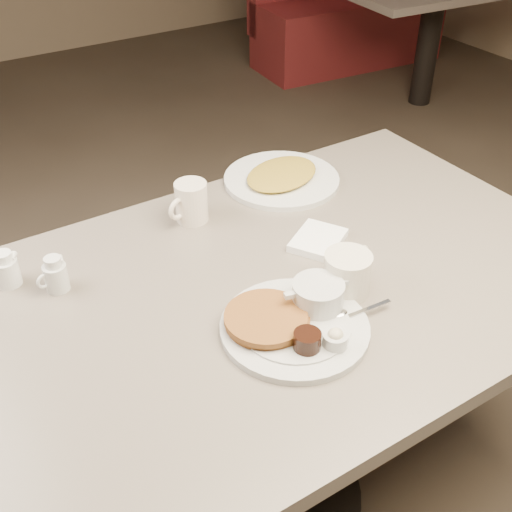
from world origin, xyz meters
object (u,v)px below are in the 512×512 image
main_plate (296,318)px  creamer_left (55,275)px  coffee_mug_far (191,202)px  creamer_right (6,270)px  coffee_mug_near (348,272)px  booth_back_right (353,5)px  hash_plate (282,178)px  diner_table (261,346)px

main_plate → creamer_left: bearing=134.0°
coffee_mug_far → creamer_right: bearing=-178.2°
main_plate → coffee_mug_near: size_ratio=2.48×
creamer_right → booth_back_right: (2.88, 2.31, -0.38)m
creamer_right → hash_plate: (0.73, 0.05, -0.02)m
coffee_mug_near → coffee_mug_far: 0.44m
coffee_mug_near → booth_back_right: 3.56m
creamer_right → booth_back_right: booth_back_right is taller
diner_table → main_plate: bearing=-94.2°
creamer_left → coffee_mug_far: bearing=13.5°
main_plate → coffee_mug_far: 0.45m
main_plate → creamer_right: bearing=134.7°
coffee_mug_far → creamer_right: size_ratio=1.50×
coffee_mug_near → creamer_left: size_ratio=1.88×
main_plate → hash_plate: 0.57m
coffee_mug_near → creamer_right: bearing=145.9°
main_plate → coffee_mug_far: size_ratio=3.13×
diner_table → hash_plate: (0.29, 0.35, 0.18)m
creamer_left → coffee_mug_near: bearing=-32.7°
creamer_right → booth_back_right: bearing=38.7°
diner_table → creamer_left: bearing=148.1°
diner_table → creamer_left: (-0.36, 0.23, 0.21)m
creamer_left → hash_plate: size_ratio=0.20×
diner_table → creamer_right: size_ratio=18.75×
diner_table → booth_back_right: size_ratio=0.91×
coffee_mug_near → coffee_mug_far: (-0.15, 0.41, 0.00)m
coffee_mug_far → booth_back_right: booth_back_right is taller
creamer_left → creamer_right: 0.11m
coffee_mug_far → creamer_right: (-0.44, -0.01, -0.01)m
main_plate → creamer_right: size_ratio=4.68×
diner_table → coffee_mug_near: 0.28m
creamer_left → booth_back_right: booth_back_right is taller
coffee_mug_near → creamer_right: coffee_mug_near is taller
coffee_mug_far → creamer_left: 0.37m
coffee_mug_far → creamer_left: coffee_mug_far is taller
coffee_mug_near → hash_plate: (0.14, 0.45, -0.03)m
diner_table → coffee_mug_near: (0.15, -0.10, 0.22)m
diner_table → creamer_right: bearing=146.1°
creamer_right → hash_plate: creamer_right is taller
creamer_left → booth_back_right: bearing=40.4°
coffee_mug_near → diner_table: bearing=145.3°
coffee_mug_near → booth_back_right: bearing=49.8°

